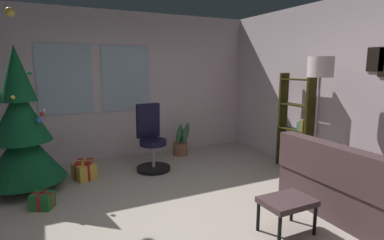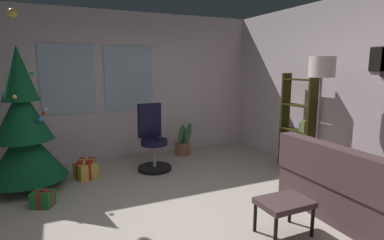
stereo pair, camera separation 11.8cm
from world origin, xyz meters
name	(u,v)px [view 1 (the left image)]	position (x,y,z in m)	size (l,w,h in m)	color
ground_plane	(189,233)	(0.00, 0.00, -0.05)	(5.33, 5.98, 0.10)	#BAAD9E
wall_back_with_windows	(118,86)	(-0.02, 3.04, 1.36)	(5.33, 0.12, 2.71)	silver
wall_right_with_frames	(366,93)	(2.71, 0.00, 1.36)	(0.12, 5.98, 2.71)	silver
couch	(378,194)	(2.01, -0.73, 0.30)	(1.64, 1.81, 0.87)	#4A3436
footstool	(287,203)	(0.88, -0.51, 0.32)	(0.53, 0.38, 0.38)	#4A3436
holiday_tree	(22,133)	(-1.59, 1.94, 0.82)	(1.07, 1.07, 2.45)	#4C331E
gift_box_red	(85,169)	(-0.80, 2.11, 0.14)	(0.30, 0.34, 0.28)	red
gift_box_green	(42,201)	(-1.40, 1.22, 0.10)	(0.30, 0.28, 0.20)	#1E722D
gift_box_gold	(84,172)	(-0.81, 2.03, 0.12)	(0.36, 0.38, 0.25)	gold
office_chair	(152,144)	(0.27, 2.01, 0.43)	(0.56, 0.56, 1.10)	black
bookshelf	(295,127)	(2.45, 0.99, 0.71)	(0.18, 0.64, 1.60)	#2B280A
floor_lamp	(320,77)	(2.15, 0.31, 1.57)	(0.35, 0.35, 1.85)	slate
potted_plant	(181,143)	(1.07, 2.57, 0.24)	(0.41, 0.36, 0.64)	#935C45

